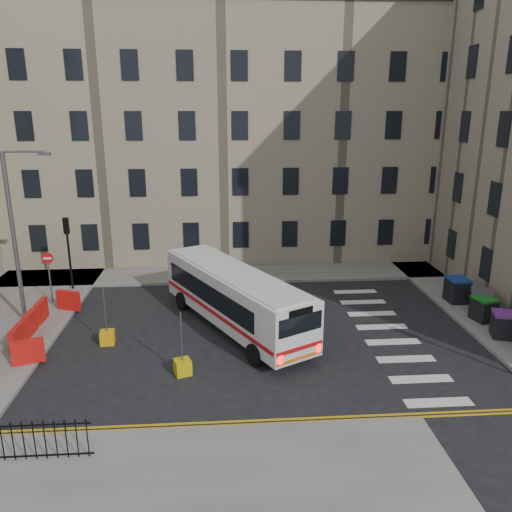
{
  "coord_description": "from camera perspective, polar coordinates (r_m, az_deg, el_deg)",
  "views": [
    {
      "loc": [
        -3.52,
        -20.88,
        9.88
      ],
      "look_at": [
        -1.83,
        2.58,
        3.0
      ],
      "focal_mm": 35.0,
      "sensor_mm": 36.0,
      "label": 1
    }
  ],
  "objects": [
    {
      "name": "ground",
      "position": [
        23.37,
        4.98,
        -8.77
      ],
      "size": [
        120.0,
        120.0,
        0.0
      ],
      "primitive_type": "plane",
      "color": "black",
      "rests_on": "ground"
    },
    {
      "name": "pavement_north",
      "position": [
        31.17,
        -8.49,
        -2.21
      ],
      "size": [
        36.0,
        3.2,
        0.15
      ],
      "primitive_type": "cube",
      "color": "slate",
      "rests_on": "ground"
    },
    {
      "name": "pavement_east",
      "position": [
        29.53,
        21.29,
        -4.25
      ],
      "size": [
        2.4,
        26.0,
        0.15
      ],
      "primitive_type": "cube",
      "color": "slate",
      "rests_on": "ground"
    },
    {
      "name": "pavement_sw",
      "position": [
        15.06,
        -18.21,
        -25.3
      ],
      "size": [
        20.0,
        6.0,
        0.15
      ],
      "primitive_type": "cube",
      "color": "slate",
      "rests_on": "ground"
    },
    {
      "name": "terrace_north",
      "position": [
        36.57,
        -9.89,
        14.1
      ],
      "size": [
        38.3,
        10.8,
        17.2
      ],
      "color": "gray",
      "rests_on": "ground"
    },
    {
      "name": "traffic_light_nw",
      "position": [
        29.51,
        -20.7,
        1.49
      ],
      "size": [
        0.28,
        0.22,
        4.1
      ],
      "color": "black",
      "rests_on": "pavement_west"
    },
    {
      "name": "streetlamp",
      "position": [
        25.38,
        -25.96,
        2.02
      ],
      "size": [
        0.5,
        0.22,
        8.14
      ],
      "color": "#595B5E",
      "rests_on": "pavement_west"
    },
    {
      "name": "no_entry_north",
      "position": [
        28.04,
        -22.63,
        -1.15
      ],
      "size": [
        0.6,
        0.08,
        3.0
      ],
      "color": "#595B5E",
      "rests_on": "pavement_west"
    },
    {
      "name": "roadworks_barriers",
      "position": [
        24.73,
        -23.63,
        -7.06
      ],
      "size": [
        1.66,
        6.26,
        1.0
      ],
      "color": "red",
      "rests_on": "pavement_west"
    },
    {
      "name": "bus",
      "position": [
        23.28,
        -2.54,
        -4.56
      ],
      "size": [
        6.82,
        10.0,
        2.76
      ],
      "rotation": [
        0.0,
        0.0,
        0.49
      ],
      "color": "silver",
      "rests_on": "ground"
    },
    {
      "name": "wheelie_bin_b",
      "position": [
        24.94,
        26.36,
        -7.02
      ],
      "size": [
        1.17,
        1.26,
        1.14
      ],
      "rotation": [
        0.0,
        0.0,
        -0.31
      ],
      "color": "black",
      "rests_on": "pavement_east"
    },
    {
      "name": "wheelie_bin_c",
      "position": [
        26.42,
        24.55,
        -5.51
      ],
      "size": [
        1.12,
        1.22,
        1.15
      ],
      "rotation": [
        0.0,
        0.0,
        0.23
      ],
      "color": "black",
      "rests_on": "pavement_east"
    },
    {
      "name": "wheelie_bin_d",
      "position": [
        27.19,
        24.27,
        -4.8
      ],
      "size": [
        1.32,
        1.39,
        1.21
      ],
      "rotation": [
        0.0,
        0.0,
        -0.43
      ],
      "color": "black",
      "rests_on": "pavement_east"
    },
    {
      "name": "wheelie_bin_e",
      "position": [
        28.38,
        21.98,
        -3.58
      ],
      "size": [
        1.05,
        1.2,
        1.3
      ],
      "rotation": [
        0.0,
        0.0,
        0.03
      ],
      "color": "black",
      "rests_on": "pavement_east"
    },
    {
      "name": "bollard_yellow",
      "position": [
        23.12,
        -16.61,
        -8.91
      ],
      "size": [
        0.65,
        0.65,
        0.6
      ],
      "primitive_type": "cube",
      "rotation": [
        0.0,
        0.0,
        0.1
      ],
      "color": "orange",
      "rests_on": "ground"
    },
    {
      "name": "bollard_chevron",
      "position": [
        20.04,
        -8.37,
        -12.44
      ],
      "size": [
        0.76,
        0.76,
        0.6
      ],
      "primitive_type": "cube",
      "rotation": [
        0.0,
        0.0,
        0.33
      ],
      "color": "#C2A90B",
      "rests_on": "ground"
    }
  ]
}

